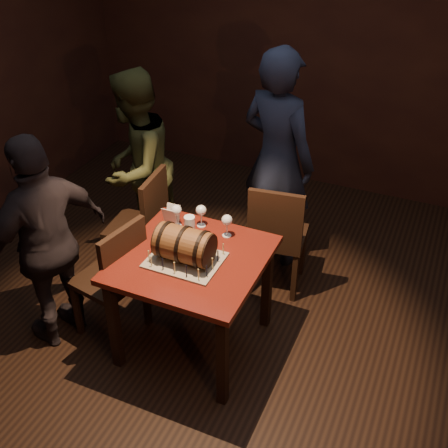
# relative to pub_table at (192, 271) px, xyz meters

# --- Properties ---
(room_shell) EXTENTS (5.04, 5.04, 2.80)m
(room_shell) POSITION_rel_pub_table_xyz_m (0.18, 0.10, 0.76)
(room_shell) COLOR black
(room_shell) RESTS_ON ground
(pub_table) EXTENTS (0.90, 0.90, 0.75)m
(pub_table) POSITION_rel_pub_table_xyz_m (0.00, 0.00, 0.00)
(pub_table) COLOR #46100B
(pub_table) RESTS_ON ground
(cake_board) EXTENTS (0.45, 0.35, 0.01)m
(cake_board) POSITION_rel_pub_table_xyz_m (-0.02, -0.05, 0.12)
(cake_board) COLOR gray
(cake_board) RESTS_ON pub_table
(barrel_cake) EXTENTS (0.40, 0.24, 0.24)m
(barrel_cake) POSITION_rel_pub_table_xyz_m (-0.02, -0.05, 0.23)
(barrel_cake) COLOR brown
(barrel_cake) RESTS_ON cake_board
(birthday_candles) EXTENTS (0.40, 0.30, 0.09)m
(birthday_candles) POSITION_rel_pub_table_xyz_m (-0.02, -0.05, 0.16)
(birthday_candles) COLOR #FFF598
(birthday_candles) RESTS_ON cake_board
(wine_glass_left) EXTENTS (0.07, 0.07, 0.16)m
(wine_glass_left) POSITION_rel_pub_table_xyz_m (-0.25, 0.28, 0.23)
(wine_glass_left) COLOR silver
(wine_glass_left) RESTS_ON pub_table
(wine_glass_mid) EXTENTS (0.07, 0.07, 0.16)m
(wine_glass_mid) POSITION_rel_pub_table_xyz_m (-0.10, 0.34, 0.23)
(wine_glass_mid) COLOR silver
(wine_glass_mid) RESTS_ON pub_table
(wine_glass_right) EXTENTS (0.07, 0.07, 0.16)m
(wine_glass_right) POSITION_rel_pub_table_xyz_m (0.11, 0.30, 0.23)
(wine_glass_right) COLOR silver
(wine_glass_right) RESTS_ON pub_table
(pint_of_ale) EXTENTS (0.07, 0.07, 0.15)m
(pint_of_ale) POSITION_rel_pub_table_xyz_m (-0.11, 0.20, 0.18)
(pint_of_ale) COLOR silver
(pint_of_ale) RESTS_ON pub_table
(menu_card) EXTENTS (0.10, 0.05, 0.13)m
(menu_card) POSITION_rel_pub_table_xyz_m (-0.30, 0.29, 0.17)
(menu_card) COLOR white
(menu_card) RESTS_ON pub_table
(chair_back) EXTENTS (0.45, 0.45, 0.93)m
(chair_back) POSITION_rel_pub_table_xyz_m (0.30, 0.78, -0.12)
(chair_back) COLOR black
(chair_back) RESTS_ON ground
(chair_left_rear) EXTENTS (0.43, 0.43, 0.93)m
(chair_left_rear) POSITION_rel_pub_table_xyz_m (-0.68, 0.53, -0.12)
(chair_left_rear) COLOR black
(chair_left_rear) RESTS_ON ground
(chair_left_front) EXTENTS (0.47, 0.47, 0.93)m
(chair_left_front) POSITION_rel_pub_table_xyz_m (-0.51, -0.12, -0.12)
(chair_left_front) COLOR black
(chair_left_front) RESTS_ON ground
(person_back) EXTENTS (0.74, 0.60, 1.77)m
(person_back) POSITION_rel_pub_table_xyz_m (0.13, 1.23, 0.25)
(person_back) COLOR #191E32
(person_back) RESTS_ON ground
(person_left_rear) EXTENTS (0.65, 0.81, 1.57)m
(person_left_rear) POSITION_rel_pub_table_xyz_m (-0.91, 0.83, 0.15)
(person_left_rear) COLOR #393D1E
(person_left_rear) RESTS_ON ground
(person_left_front) EXTENTS (0.62, 0.97, 1.53)m
(person_left_front) POSITION_rel_pub_table_xyz_m (-0.90, -0.27, 0.12)
(person_left_front) COLOR black
(person_left_front) RESTS_ON ground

